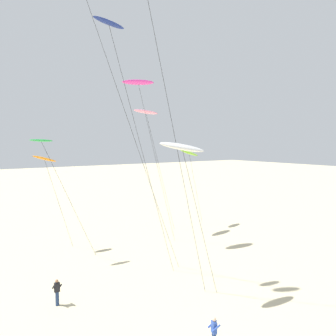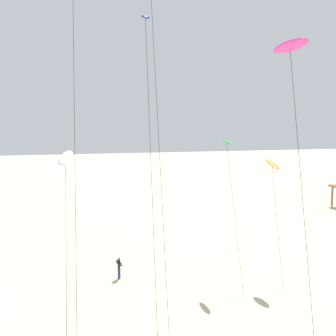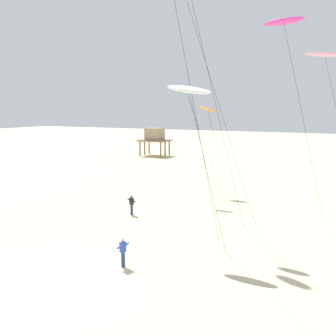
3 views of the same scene
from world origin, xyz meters
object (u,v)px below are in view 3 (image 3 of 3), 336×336
kite_magenta (284,22)px  kite_green (187,94)px  kite_pink (325,55)px  kite_white (189,90)px  kite_orange (208,110)px  kite_flyer_nearest (132,204)px  kite_flyer_middle (123,252)px  stilt_house (155,136)px

kite_magenta → kite_green: 10.52m
kite_pink → kite_white: kite_pink is taller
kite_orange → kite_flyer_nearest: kite_orange is taller
kite_flyer_nearest → kite_flyer_middle: same height
kite_flyer_middle → stilt_house: stilt_house is taller
kite_green → kite_flyer_middle: 19.69m
kite_orange → kite_magenta: 11.30m
kite_pink → kite_orange: kite_pink is taller
kite_white → kite_green: bearing=114.1°
kite_pink → kite_magenta: 5.37m
kite_magenta → kite_flyer_middle: (-5.21, -16.64, -14.88)m
kite_flyer_middle → stilt_house: size_ratio=0.31×
kite_pink → stilt_house: 39.73m
kite_white → kite_green: kite_green is taller
kite_flyer_middle → stilt_house: (-22.02, 44.17, 2.78)m
kite_orange → kite_pink: bearing=0.3°
kite_magenta → stilt_house: (-27.24, 27.53, -12.11)m
kite_flyer_nearest → kite_green: bearing=80.4°
kite_white → kite_magenta: (3.47, 11.69, 5.94)m
kite_pink → kite_green: (-11.91, -3.37, -3.31)m
kite_orange → kite_magenta: kite_magenta is taller
kite_green → kite_flyer_middle: size_ratio=6.27×
kite_orange → kite_white: (4.42, -15.38, 1.26)m
stilt_house → kite_pink: bearing=-38.1°
kite_magenta → kite_orange: bearing=154.9°
kite_pink → kite_orange: 11.97m
kite_white → kite_green: size_ratio=0.99×
kite_white → kite_magenta: bearing=73.5°
kite_white → stilt_house: kite_white is taller
kite_green → kite_white: bearing=-65.9°
kite_magenta → stilt_house: bearing=134.7°
kite_orange → stilt_house: size_ratio=1.67×
kite_pink → kite_green: size_ratio=1.32×
kite_green → kite_flyer_nearest: bearing=-99.6°
kite_white → stilt_house: bearing=121.2°
kite_green → kite_flyer_nearest: (-1.37, -8.10, -9.22)m
kite_green → kite_magenta: bearing=-2.4°
kite_flyer_middle → stilt_house: bearing=116.5°
kite_white → kite_pink: bearing=67.1°
kite_magenta → kite_green: kite_magenta is taller
kite_pink → stilt_house: (-30.29, 23.79, -9.76)m
kite_white → kite_flyer_middle: bearing=-109.4°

